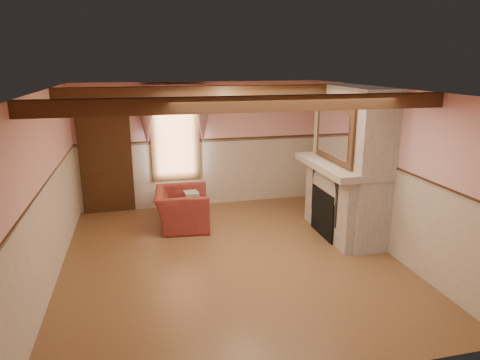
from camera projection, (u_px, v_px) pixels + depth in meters
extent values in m
cube|color=brown|center=(230.00, 259.00, 7.22)|extent=(5.50, 6.00, 0.01)
cube|color=silver|center=(229.00, 90.00, 6.47)|extent=(5.50, 6.00, 0.01)
cube|color=#DD9B99|center=(202.00, 145.00, 9.66)|extent=(5.50, 0.02, 2.80)
cube|color=#DD9B99|center=(297.00, 261.00, 4.03)|extent=(5.50, 0.02, 2.80)
cube|color=#DD9B99|center=(46.00, 191.00, 6.23)|extent=(0.02, 6.00, 2.80)
cube|color=#DD9B99|center=(384.00, 169.00, 7.46)|extent=(0.02, 6.00, 2.80)
cube|color=black|center=(326.00, 213.00, 8.11)|extent=(0.20, 0.95, 0.90)
imported|color=maroon|center=(182.00, 208.00, 8.53)|extent=(1.13, 1.27, 0.77)
cylinder|color=brown|center=(192.00, 215.00, 8.47)|extent=(0.69, 0.69, 0.55)
cube|color=#B7AD8C|center=(191.00, 197.00, 8.40)|extent=(0.28, 0.34, 0.20)
cube|color=white|center=(177.00, 197.00, 9.53)|extent=(0.70, 0.19, 0.60)
imported|color=brown|center=(346.00, 162.00, 7.73)|extent=(0.38, 0.38, 0.09)
cube|color=black|center=(327.00, 150.00, 8.49)|extent=(0.14, 0.24, 0.20)
cylinder|color=gold|center=(335.00, 152.00, 8.12)|extent=(0.11, 0.11, 0.28)
cylinder|color=#AE151E|center=(364.00, 168.00, 7.13)|extent=(0.06, 0.06, 0.16)
cylinder|color=gold|center=(351.00, 163.00, 7.57)|extent=(0.06, 0.06, 0.12)
cube|color=gray|center=(350.00, 163.00, 7.95)|extent=(0.85, 2.00, 2.80)
cube|color=gray|center=(341.00, 165.00, 7.92)|extent=(1.05, 2.05, 0.12)
cube|color=silver|center=(334.00, 133.00, 7.71)|extent=(0.06, 1.44, 1.04)
cube|color=black|center=(106.00, 166.00, 9.22)|extent=(1.10, 0.10, 2.10)
cube|color=white|center=(175.00, 135.00, 9.43)|extent=(1.06, 0.08, 2.02)
cube|color=gray|center=(174.00, 108.00, 9.18)|extent=(1.30, 0.14, 1.40)
cube|color=black|center=(249.00, 104.00, 5.37)|extent=(5.50, 0.18, 0.20)
cube|color=black|center=(215.00, 92.00, 7.62)|extent=(5.50, 0.18, 0.20)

